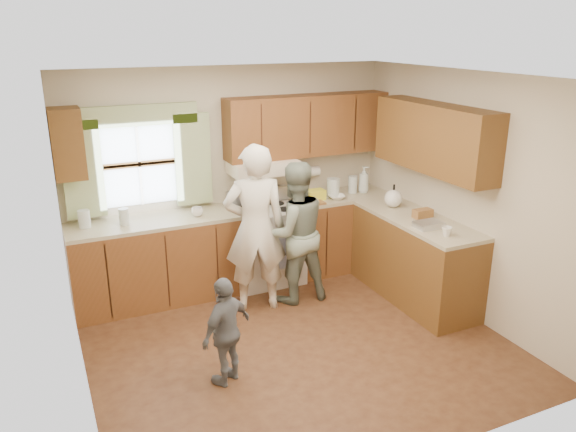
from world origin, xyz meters
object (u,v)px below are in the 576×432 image
stove (267,243)px  woman_right (294,233)px  child (226,331)px  woman_left (255,229)px

stove → woman_right: (0.08, -0.59, 0.32)m
stove → child: size_ratio=1.11×
woman_right → woman_left: bearing=2.2°
woman_left → stove: bearing=-108.0°
child → woman_right: bearing=-166.8°
woman_left → child: woman_left is taller
child → stove: bearing=-153.6°
woman_left → child: bearing=72.3°
stove → woman_right: size_ratio=0.68×
woman_left → woman_right: bearing=-165.8°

